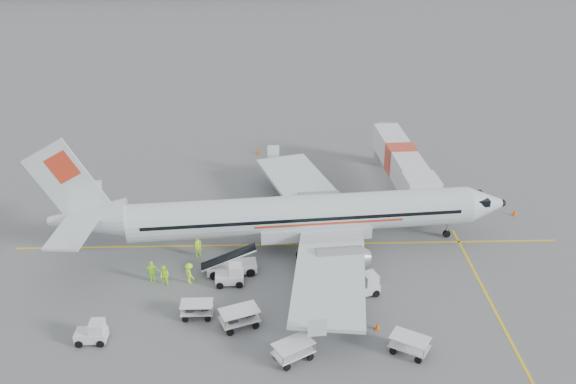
{
  "coord_description": "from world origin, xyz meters",
  "views": [
    {
      "loc": [
        -1.38,
        -44.93,
        27.0
      ],
      "look_at": [
        0.0,
        2.0,
        3.8
      ],
      "focal_mm": 40.0,
      "sensor_mm": 36.0,
      "label": 1
    }
  ],
  "objects_px": {
    "belt_loader": "(231,257)",
    "tug_aft": "(91,332)",
    "tug_mid": "(229,275)",
    "jet_bridge": "(400,169)",
    "aircraft": "(302,191)",
    "tug_fore": "(364,285)"
  },
  "relations": [
    {
      "from": "belt_loader",
      "to": "tug_aft",
      "type": "xyz_separation_m",
      "value": [
        -8.63,
        -7.81,
        -0.59
      ]
    },
    {
      "from": "tug_mid",
      "to": "jet_bridge",
      "type": "bearing_deg",
      "value": 42.48
    },
    {
      "from": "belt_loader",
      "to": "tug_aft",
      "type": "height_order",
      "value": "belt_loader"
    },
    {
      "from": "aircraft",
      "to": "tug_mid",
      "type": "relative_size",
      "value": 17.4
    },
    {
      "from": "belt_loader",
      "to": "tug_fore",
      "type": "height_order",
      "value": "belt_loader"
    },
    {
      "from": "aircraft",
      "to": "tug_aft",
      "type": "relative_size",
      "value": 18.07
    },
    {
      "from": "tug_fore",
      "to": "tug_mid",
      "type": "bearing_deg",
      "value": 150.54
    },
    {
      "from": "tug_mid",
      "to": "aircraft",
      "type": "bearing_deg",
      "value": 40.83
    },
    {
      "from": "aircraft",
      "to": "tug_fore",
      "type": "bearing_deg",
      "value": -64.24
    },
    {
      "from": "tug_fore",
      "to": "tug_aft",
      "type": "height_order",
      "value": "tug_fore"
    },
    {
      "from": "aircraft",
      "to": "tug_mid",
      "type": "distance_m",
      "value": 8.71
    },
    {
      "from": "tug_fore",
      "to": "tug_mid",
      "type": "height_order",
      "value": "tug_fore"
    },
    {
      "from": "tug_mid",
      "to": "tug_aft",
      "type": "distance_m",
      "value": 10.62
    },
    {
      "from": "tug_mid",
      "to": "tug_aft",
      "type": "xyz_separation_m",
      "value": [
        -8.55,
        -6.3,
        -0.03
      ]
    },
    {
      "from": "aircraft",
      "to": "jet_bridge",
      "type": "height_order",
      "value": "aircraft"
    },
    {
      "from": "aircraft",
      "to": "jet_bridge",
      "type": "distance_m",
      "value": 14.2
    },
    {
      "from": "tug_fore",
      "to": "tug_aft",
      "type": "bearing_deg",
      "value": 174.47
    },
    {
      "from": "belt_loader",
      "to": "tug_fore",
      "type": "xyz_separation_m",
      "value": [
        9.58,
        -3.14,
        -0.54
      ]
    },
    {
      "from": "belt_loader",
      "to": "tug_fore",
      "type": "distance_m",
      "value": 10.09
    },
    {
      "from": "tug_mid",
      "to": "belt_loader",
      "type": "bearing_deg",
      "value": 84.25
    },
    {
      "from": "aircraft",
      "to": "tug_fore",
      "type": "relative_size",
      "value": 17.11
    },
    {
      "from": "jet_bridge",
      "to": "tug_aft",
      "type": "xyz_separation_m",
      "value": [
        -23.83,
        -21.55,
        -1.47
      ]
    }
  ]
}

